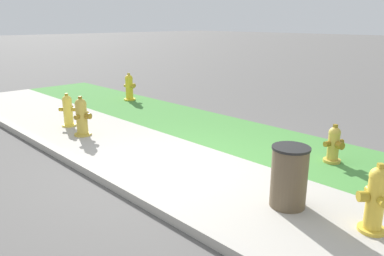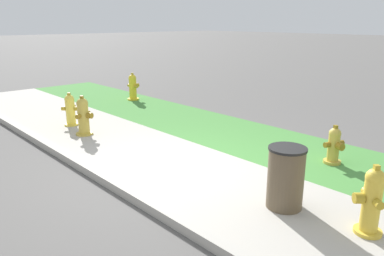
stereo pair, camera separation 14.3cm
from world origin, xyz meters
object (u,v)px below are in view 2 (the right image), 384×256
object	(u,v)px
fire_hydrant_far_end	(334,146)
fire_hydrant_near_corner	(83,116)
fire_hydrant_by_grass_verge	(70,110)
fire_hydrant_mid_block	(133,87)
trash_bin	(286,178)
fire_hydrant_at_driveway	(371,201)

from	to	relation	value
fire_hydrant_far_end	fire_hydrant_near_corner	size ratio (longest dim) A/B	0.79
fire_hydrant_by_grass_verge	fire_hydrant_near_corner	bearing A→B (deg)	-51.66
fire_hydrant_far_end	fire_hydrant_mid_block	bearing A→B (deg)	-72.52
fire_hydrant_mid_block	trash_bin	xyz separation A→B (m)	(6.81, -2.36, 0.01)
fire_hydrant_by_grass_verge	trash_bin	xyz separation A→B (m)	(5.40, 0.24, 0.04)
fire_hydrant_far_end	fire_hydrant_by_grass_verge	size ratio (longest dim) A/B	0.87
fire_hydrant_far_end	fire_hydrant_by_grass_verge	world-z (taller)	fire_hydrant_by_grass_verge
fire_hydrant_far_end	fire_hydrant_by_grass_verge	distance (m)	5.50
fire_hydrant_at_driveway	trash_bin	distance (m)	0.98
fire_hydrant_near_corner	trash_bin	xyz separation A→B (m)	(4.54, 0.37, 0.00)
fire_hydrant_by_grass_verge	fire_hydrant_near_corner	distance (m)	0.87
fire_hydrant_near_corner	fire_hydrant_mid_block	world-z (taller)	fire_hydrant_near_corner
fire_hydrant_by_grass_verge	fire_hydrant_mid_block	world-z (taller)	fire_hydrant_mid_block
fire_hydrant_at_driveway	fire_hydrant_mid_block	xyz separation A→B (m)	(-7.79, 2.20, -0.01)
fire_hydrant_mid_block	trash_bin	bearing A→B (deg)	-24.88
fire_hydrant_far_end	fire_hydrant_at_driveway	size ratio (longest dim) A/B	0.80
fire_hydrant_near_corner	fire_hydrant_at_driveway	xyz separation A→B (m)	(5.51, 0.53, -0.00)
trash_bin	fire_hydrant_mid_block	bearing A→B (deg)	160.89
fire_hydrant_by_grass_verge	trash_bin	distance (m)	5.41
fire_hydrant_far_end	fire_hydrant_at_driveway	bearing A→B (deg)	58.94
fire_hydrant_by_grass_verge	fire_hydrant_at_driveway	world-z (taller)	fire_hydrant_at_driveway
fire_hydrant_by_grass_verge	fire_hydrant_mid_block	distance (m)	2.96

